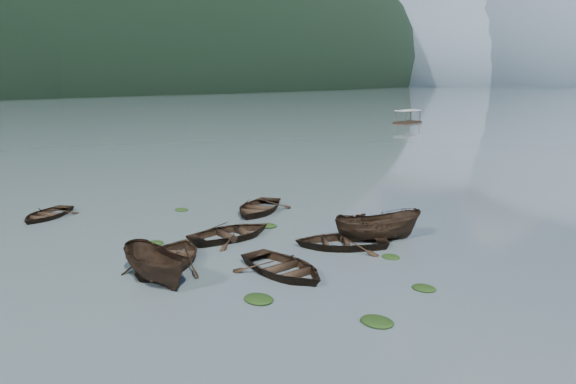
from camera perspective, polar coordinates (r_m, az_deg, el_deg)
The scene contains 20 objects.
ground_plane at distance 21.81m, azimuth -19.09°, elevation -10.64°, with size 2400.00×2400.00×0.00m, color #4A585C.
left_ridge_far at distance 561.34m, azimuth -26.96°, elevation 10.14°, with size 560.00×1400.00×380.00m, color black.
haze_mtn_a at distance 952.41m, azimuth 19.23°, elevation 11.12°, with size 520.00×520.00×280.00m, color #475666.
rowboat_0 at distance 34.90m, azimuth -25.23°, elevation -2.58°, with size 2.81×3.93×0.81m, color black.
rowboat_1 at distance 27.68m, azimuth -6.25°, elevation -5.12°, with size 3.37×4.72×0.98m, color black.
rowboat_2 at distance 22.54m, azimuth -14.28°, elevation -9.58°, with size 1.68×4.46×1.72m, color black.
rowboat_3 at distance 24.41m, azimuth -12.76°, elevation -7.77°, with size 3.55×4.97×1.03m, color black.
rowboat_4 at distance 22.66m, azimuth -0.53°, elevation -9.05°, with size 3.33×4.66×0.97m, color black.
rowboat_6 at distance 32.89m, azimuth -3.34°, elevation -2.25°, with size 3.51×4.92×1.02m, color black.
rowboat_7 at distance 26.27m, azimuth 5.87°, elevation -6.07°, with size 3.36×4.70×0.97m, color black.
rowboat_8 at distance 27.53m, azimuth 9.90°, elevation -5.33°, with size 1.76×4.69×1.81m, color black.
weed_clump_0 at distance 26.46m, azimuth -13.59°, elevation -6.23°, with size 0.98×0.80×0.21m, color black.
weed_clump_1 at distance 27.53m, azimuth -14.42°, elevation -5.55°, with size 0.86×0.69×0.19m, color black.
weed_clump_2 at distance 20.08m, azimuth -3.28°, elevation -11.98°, with size 1.23×0.98×0.27m, color black.
weed_clump_3 at distance 25.07m, azimuth 11.35°, elevation -7.16°, with size 0.88×0.74×0.20m, color black.
weed_clump_4 at distance 18.63m, azimuth 9.85°, elevation -14.17°, with size 1.21×0.96×0.25m, color black.
weed_clump_5 at distance 33.98m, azimuth -11.75°, elevation -2.02°, with size 0.96×0.78×0.20m, color black.
weed_clump_6 at distance 29.66m, azimuth -2.25°, elevation -3.87°, with size 1.09×0.91×0.23m, color black.
weed_clump_7 at distance 21.77m, azimuth 14.87°, elevation -10.40°, with size 0.98×0.79×0.21m, color black.
pontoon_left at distance 104.46m, azimuth 13.14°, elevation 7.44°, with size 2.67×6.41×2.46m, color black, non-canonical shape.
Camera 1 is at (16.76, -11.27, 8.25)m, focal length 32.00 mm.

